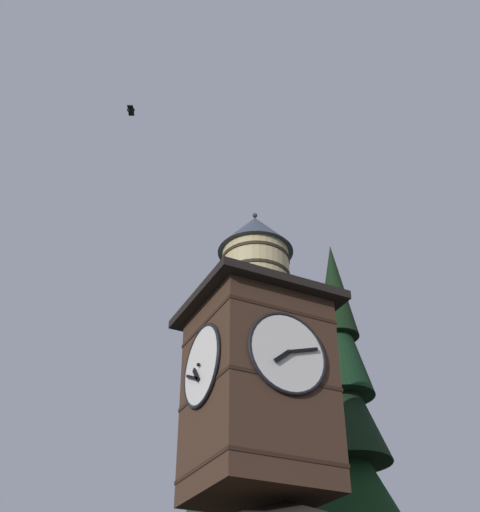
% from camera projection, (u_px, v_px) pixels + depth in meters
% --- Properties ---
extents(clock_tower, '(3.93, 3.93, 8.92)m').
position_uv_depth(clock_tower, '(257.00, 362.00, 18.36)').
color(clock_tower, '#422B1E').
rests_on(clock_tower, building_main).
extents(flying_bird_high, '(0.41, 0.56, 0.17)m').
position_uv_depth(flying_bird_high, '(131.00, 110.00, 24.46)').
color(flying_bird_high, black).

